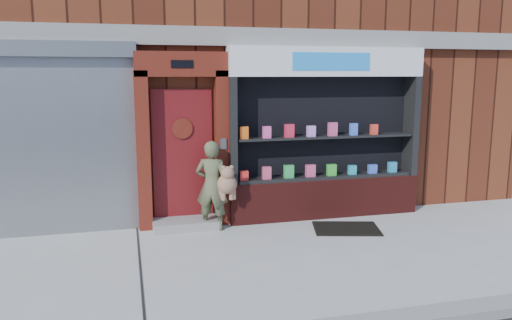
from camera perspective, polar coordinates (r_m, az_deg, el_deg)
name	(u,v)px	position (r m, az deg, el deg)	size (l,w,h in m)	color
ground	(255,260)	(7.04, -0.10, -11.39)	(80.00, 80.00, 0.00)	#9E9E99
building	(192,12)	(12.54, -7.29, 16.43)	(12.00, 8.16, 8.00)	#491D10
shutter_bay	(36,128)	(8.43, -23.84, 3.35)	(3.10, 0.30, 3.04)	gray
red_door_bay	(183,141)	(8.33, -8.34, 2.22)	(1.52, 0.58, 2.90)	#4D150D
pharmacy_bay	(325,141)	(8.92, 7.86, 2.17)	(3.50, 0.41, 3.00)	#501612
woman	(214,185)	(8.19, -4.80, -2.87)	(0.71, 0.54, 1.49)	#4F5437
doormat	(346,228)	(8.48, 10.27, -7.71)	(1.06, 0.74, 0.03)	black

